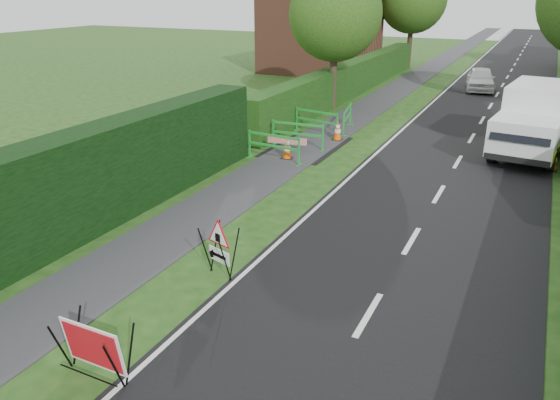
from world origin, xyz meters
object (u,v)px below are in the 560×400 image
(hatchback_car, at_px, (480,79))
(red_rect_sign, at_px, (93,348))
(works_van, at_px, (535,119))
(triangle_sign, at_px, (218,243))

(hatchback_car, bearing_deg, red_rect_sign, -102.72)
(works_van, xyz_separation_m, hatchback_car, (-3.30, 12.80, -0.64))
(triangle_sign, relative_size, works_van, 0.20)
(red_rect_sign, height_order, hatchback_car, hatchback_car)
(works_van, bearing_deg, red_rect_sign, -102.04)
(red_rect_sign, distance_m, triangle_sign, 3.59)
(hatchback_car, bearing_deg, works_van, -83.91)
(red_rect_sign, height_order, triangle_sign, triangle_sign)
(triangle_sign, xyz_separation_m, hatchback_car, (2.19, 25.49, -0.11))
(triangle_sign, height_order, works_van, works_van)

